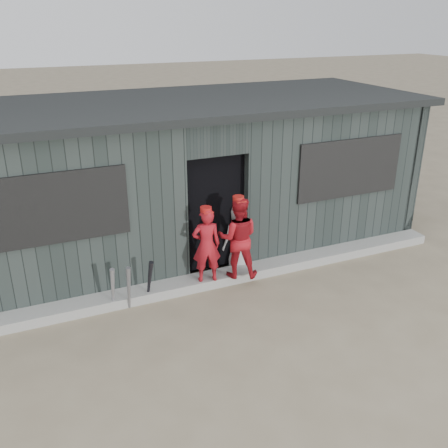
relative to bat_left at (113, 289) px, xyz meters
name	(u,v)px	position (x,y,z in m)	size (l,w,h in m)	color
ground	(279,345)	(1.78, -1.65, -0.36)	(80.00, 80.00, 0.00)	#756851
curb	(224,277)	(1.78, 0.17, -0.28)	(8.00, 0.36, 0.15)	gray
bat_left	(113,289)	(0.00, 0.00, 0.00)	(0.07, 0.07, 0.72)	gray
bat_mid	(129,288)	(0.22, -0.06, 0.00)	(0.07, 0.07, 0.71)	gray
bat_right	(149,281)	(0.54, 0.03, -0.01)	(0.07, 0.07, 0.70)	black
player_red_left	(206,245)	(1.46, 0.06, 0.38)	(0.43, 0.28, 1.18)	maroon
player_red_right	(238,238)	(1.96, 0.02, 0.44)	(0.63, 0.49, 1.29)	#A2141C
player_grey_back	(239,237)	(2.19, 0.46, 0.22)	(0.57, 0.37, 1.16)	#A9A9A9
dugout	(186,175)	(1.78, 1.85, 0.93)	(8.30, 3.30, 2.62)	black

